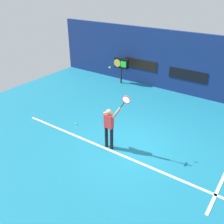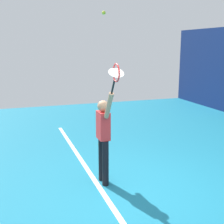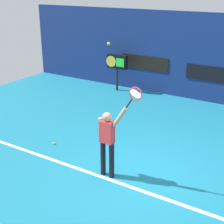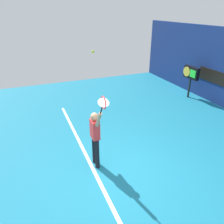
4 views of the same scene
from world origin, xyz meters
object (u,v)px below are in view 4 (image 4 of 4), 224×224
(tennis_racket, at_px, (103,103))
(scoreboard_clock, at_px, (191,74))
(tennis_player, at_px, (95,135))
(tennis_ball, at_px, (93,52))
(spare_ball, at_px, (92,126))

(tennis_racket, relative_size, scoreboard_clock, 0.38)
(tennis_player, bearing_deg, tennis_ball, 6.48)
(tennis_racket, height_order, spare_ball, tennis_racket)
(tennis_racket, bearing_deg, spare_ball, 168.94)
(tennis_racket, bearing_deg, scoreboard_clock, 124.24)
(tennis_player, relative_size, tennis_ball, 28.32)
(scoreboard_clock, distance_m, spare_ball, 5.81)
(tennis_player, height_order, tennis_ball, tennis_ball)
(tennis_player, height_order, tennis_racket, tennis_racket)
(tennis_racket, xyz_separation_m, scoreboard_clock, (-4.19, 6.15, -1.02))
(spare_ball, bearing_deg, tennis_racket, -11.06)
(tennis_player, distance_m, scoreboard_clock, 7.06)
(tennis_racket, height_order, tennis_ball, tennis_ball)
(scoreboard_clock, relative_size, spare_ball, 23.40)
(tennis_ball, distance_m, scoreboard_clock, 7.37)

